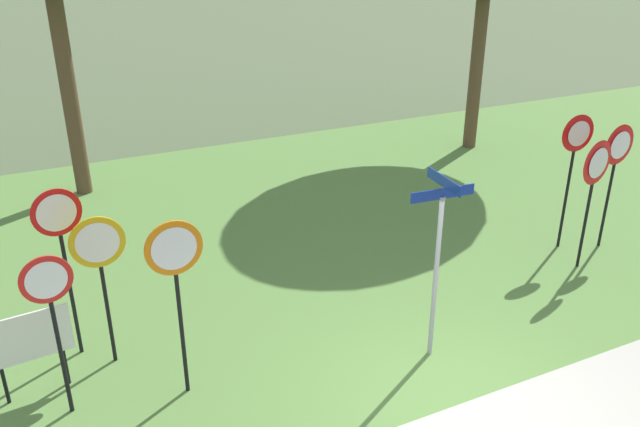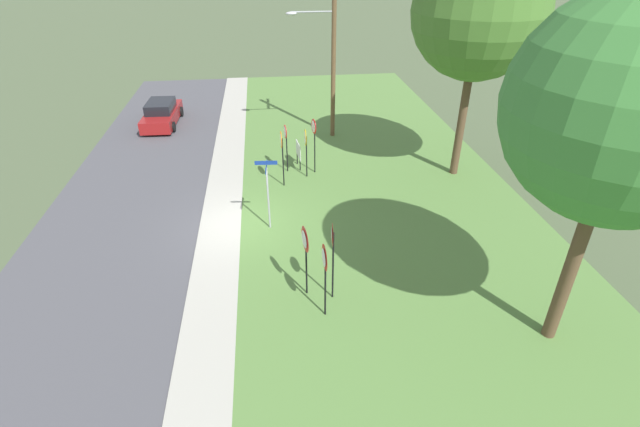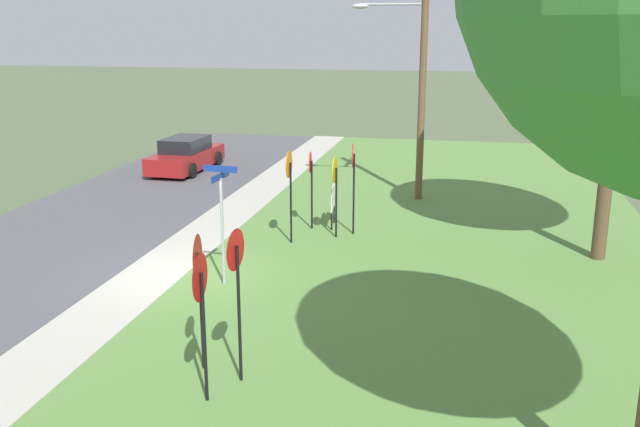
{
  "view_description": "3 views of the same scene",
  "coord_description": "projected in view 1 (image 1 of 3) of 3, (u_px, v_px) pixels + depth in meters",
  "views": [
    {
      "loc": [
        -4.55,
        -5.31,
        5.88
      ],
      "look_at": [
        -0.47,
        3.21,
        1.63
      ],
      "focal_mm": 36.33,
      "sensor_mm": 36.0,
      "label": 1
    },
    {
      "loc": [
        15.62,
        1.22,
        9.77
      ],
      "look_at": [
        1.5,
        2.94,
        1.22
      ],
      "focal_mm": 26.04,
      "sensor_mm": 36.0,
      "label": 2
    },
    {
      "loc": [
        14.92,
        6.51,
        5.89
      ],
      "look_at": [
        0.05,
        3.35,
        1.79
      ],
      "focal_mm": 39.44,
      "sensor_mm": 36.0,
      "label": 3
    }
  ],
  "objects": [
    {
      "name": "ground_plane",
      "position": [
        456.0,
        409.0,
        8.57
      ],
      "size": [
        160.0,
        160.0,
        0.0
      ],
      "primitive_type": "plane",
      "color": "#4C5B3D"
    },
    {
      "name": "grass_median",
      "position": [
        283.0,
        230.0,
        13.49
      ],
      "size": [
        44.0,
        12.0,
        0.04
      ],
      "primitive_type": "cube",
      "color": "#567F3D",
      "rests_on": "ground_plane"
    },
    {
      "name": "stop_sign_near_left",
      "position": [
        61.0,
        238.0,
        8.85
      ],
      "size": [
        0.67,
        0.15,
        2.63
      ],
      "rotation": [
        0.0,
        0.0,
        0.19
      ],
      "color": "black",
      "rests_on": "grass_median"
    },
    {
      "name": "stop_sign_near_right",
      "position": [
        100.0,
        259.0,
        8.75
      ],
      "size": [
        0.74,
        0.09,
        2.31
      ],
      "rotation": [
        0.0,
        0.0,
        0.0
      ],
      "color": "black",
      "rests_on": "grass_median"
    },
    {
      "name": "stop_sign_far_left",
      "position": [
        176.0,
        271.0,
        8.06
      ],
      "size": [
        0.73,
        0.1,
        2.57
      ],
      "rotation": [
        0.0,
        0.0,
        0.03
      ],
      "color": "black",
      "rests_on": "grass_median"
    },
    {
      "name": "stop_sign_far_center",
      "position": [
        51.0,
        305.0,
        7.79
      ],
      "size": [
        0.62,
        0.12,
        2.3
      ],
      "rotation": [
        0.0,
        0.0,
        0.12
      ],
      "color": "black",
      "rests_on": "grass_median"
    },
    {
      "name": "yield_sign_near_left",
      "position": [
        617.0,
        157.0,
        12.03
      ],
      "size": [
        0.77,
        0.11,
        2.48
      ],
      "rotation": [
        0.0,
        0.0,
        0.07
      ],
      "color": "black",
      "rests_on": "grass_median"
    },
    {
      "name": "yield_sign_near_right",
      "position": [
        596.0,
        175.0,
        11.27
      ],
      "size": [
        0.8,
        0.17,
        2.45
      ],
      "rotation": [
        0.0,
        0.0,
        0.18
      ],
      "color": "black",
      "rests_on": "grass_median"
    },
    {
      "name": "yield_sign_far_left",
      "position": [
        575.0,
        150.0,
        11.96
      ],
      "size": [
        0.7,
        0.12,
        2.68
      ],
      "rotation": [
        0.0,
        0.0,
        -0.1
      ],
      "color": "black",
      "rests_on": "grass_median"
    },
    {
      "name": "street_name_post",
      "position": [
        438.0,
        253.0,
        8.92
      ],
      "size": [
        0.96,
        0.82,
        2.81
      ],
      "rotation": [
        0.0,
        0.0,
        -0.07
      ],
      "color": "#9EA0A8",
      "rests_on": "grass_median"
    },
    {
      "name": "notice_board",
      "position": [
        29.0,
        342.0,
        8.46
      ],
      "size": [
        1.1,
        0.14,
        1.25
      ],
      "rotation": [
        0.0,
        0.0,
        0.1
      ],
      "color": "black",
      "rests_on": "grass_median"
    }
  ]
}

